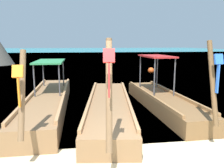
% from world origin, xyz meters
% --- Properties ---
extents(sea_water, '(120.00, 120.00, 0.00)m').
position_xyz_m(sea_water, '(0.00, 61.22, 0.00)').
color(sea_water, teal).
rests_on(sea_water, ground).
extents(longtail_boat_orange_ribbon, '(1.26, 7.58, 2.33)m').
position_xyz_m(longtail_boat_orange_ribbon, '(-2.17, 4.49, 0.34)').
color(longtail_boat_orange_ribbon, olive).
rests_on(longtail_boat_orange_ribbon, ground).
extents(longtail_boat_red_ribbon, '(2.20, 7.25, 2.56)m').
position_xyz_m(longtail_boat_red_ribbon, '(-0.04, 3.67, 0.28)').
color(longtail_boat_red_ribbon, olive).
rests_on(longtail_boat_red_ribbon, ground).
extents(longtail_boat_blue_ribbon, '(1.30, 6.25, 2.53)m').
position_xyz_m(longtail_boat_blue_ribbon, '(2.04, 4.11, 0.33)').
color(longtail_boat_blue_ribbon, brown).
rests_on(longtail_boat_blue_ribbon, ground).
extents(mooring_buoy_near, '(0.51, 0.51, 0.51)m').
position_xyz_m(mooring_buoy_near, '(4.78, 13.98, 0.26)').
color(mooring_buoy_near, '#EA5119').
rests_on(mooring_buoy_near, sea_water).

